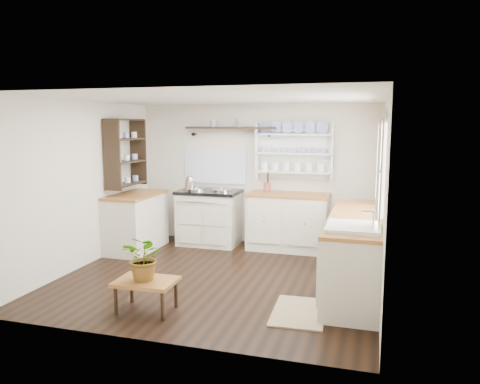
# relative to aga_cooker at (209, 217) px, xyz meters

# --- Properties ---
(floor) EXTENTS (4.00, 3.80, 0.01)m
(floor) POSITION_rel_aga_cooker_xyz_m (0.72, -1.57, -0.46)
(floor) COLOR black
(floor) RESTS_ON ground
(wall_back) EXTENTS (4.00, 0.02, 2.30)m
(wall_back) POSITION_rel_aga_cooker_xyz_m (0.72, 0.33, 0.69)
(wall_back) COLOR beige
(wall_back) RESTS_ON ground
(wall_right) EXTENTS (0.02, 3.80, 2.30)m
(wall_right) POSITION_rel_aga_cooker_xyz_m (2.72, -1.57, 0.69)
(wall_right) COLOR beige
(wall_right) RESTS_ON ground
(wall_left) EXTENTS (0.02, 3.80, 2.30)m
(wall_left) POSITION_rel_aga_cooker_xyz_m (-1.28, -1.57, 0.69)
(wall_left) COLOR beige
(wall_left) RESTS_ON ground
(ceiling) EXTENTS (4.00, 3.80, 0.01)m
(ceiling) POSITION_rel_aga_cooker_xyz_m (0.72, -1.57, 1.84)
(ceiling) COLOR white
(ceiling) RESTS_ON wall_back
(window) EXTENTS (0.08, 1.55, 1.22)m
(window) POSITION_rel_aga_cooker_xyz_m (2.66, -1.42, 1.11)
(window) COLOR white
(window) RESTS_ON wall_right
(aga_cooker) EXTENTS (1.01, 0.70, 0.93)m
(aga_cooker) POSITION_rel_aga_cooker_xyz_m (0.00, 0.00, 0.00)
(aga_cooker) COLOR beige
(aga_cooker) RESTS_ON floor
(back_cabinets) EXTENTS (1.27, 0.63, 0.90)m
(back_cabinets) POSITION_rel_aga_cooker_xyz_m (1.32, 0.03, 0.00)
(back_cabinets) COLOR beige
(back_cabinets) RESTS_ON floor
(right_cabinets) EXTENTS (0.62, 2.43, 0.90)m
(right_cabinets) POSITION_rel_aga_cooker_xyz_m (2.42, -1.47, 0.00)
(right_cabinets) COLOR beige
(right_cabinets) RESTS_ON floor
(belfast_sink) EXTENTS (0.55, 0.60, 0.45)m
(belfast_sink) POSITION_rel_aga_cooker_xyz_m (2.42, -2.22, 0.34)
(belfast_sink) COLOR white
(belfast_sink) RESTS_ON right_cabinets
(left_cabinets) EXTENTS (0.62, 1.13, 0.90)m
(left_cabinets) POSITION_rel_aga_cooker_xyz_m (-0.98, -0.67, 0.00)
(left_cabinets) COLOR beige
(left_cabinets) RESTS_ON floor
(plate_rack) EXTENTS (1.20, 0.22, 0.90)m
(plate_rack) POSITION_rel_aga_cooker_xyz_m (1.37, 0.29, 1.10)
(plate_rack) COLOR white
(plate_rack) RESTS_ON wall_back
(high_shelf) EXTENTS (1.50, 0.29, 0.16)m
(high_shelf) POSITION_rel_aga_cooker_xyz_m (0.32, 0.21, 1.45)
(high_shelf) COLOR black
(high_shelf) RESTS_ON wall_back
(left_shelving) EXTENTS (0.28, 0.80, 1.05)m
(left_shelving) POSITION_rel_aga_cooker_xyz_m (-1.12, -0.67, 1.09)
(left_shelving) COLOR black
(left_shelving) RESTS_ON wall_left
(kettle) EXTENTS (0.17, 0.17, 0.21)m
(kettle) POSITION_rel_aga_cooker_xyz_m (-0.28, -0.12, 0.58)
(kettle) COLOR silver
(kettle) RESTS_ON aga_cooker
(utensil_crock) EXTENTS (0.11, 0.11, 0.13)m
(utensil_crock) POSITION_rel_aga_cooker_xyz_m (0.96, 0.11, 0.52)
(utensil_crock) COLOR #A0493A
(utensil_crock) RESTS_ON back_cabinets
(center_table) EXTENTS (0.64, 0.47, 0.34)m
(center_table) POSITION_rel_aga_cooker_xyz_m (0.31, -2.84, -0.16)
(center_table) COLOR brown
(center_table) RESTS_ON floor
(potted_plant) EXTENTS (0.49, 0.44, 0.49)m
(potted_plant) POSITION_rel_aga_cooker_xyz_m (0.31, -2.84, 0.13)
(potted_plant) COLOR #3F7233
(potted_plant) RESTS_ON center_table
(floor_rug) EXTENTS (0.58, 0.87, 0.02)m
(floor_rug) POSITION_rel_aga_cooker_xyz_m (1.90, -2.43, -0.45)
(floor_rug) COLOR olive
(floor_rug) RESTS_ON floor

